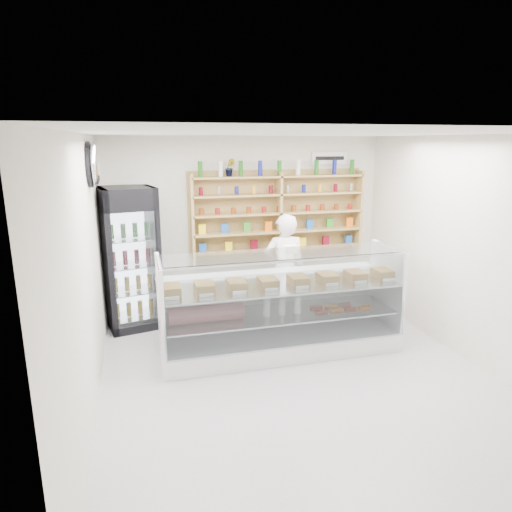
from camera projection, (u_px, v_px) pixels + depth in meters
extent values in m
plane|color=silver|center=(297.00, 377.00, 5.41)|extent=(5.00, 5.00, 0.00)
plane|color=white|center=(302.00, 133.00, 4.73)|extent=(5.00, 5.00, 0.00)
plane|color=silver|center=(246.00, 225.00, 7.42)|extent=(4.50, 0.00, 4.50)
plane|color=silver|center=(443.00, 368.00, 2.73)|extent=(4.50, 0.00, 4.50)
plane|color=silver|center=(85.00, 278.00, 4.52)|extent=(0.00, 5.00, 5.00)
plane|color=silver|center=(471.00, 251.00, 5.63)|extent=(0.00, 5.00, 5.00)
cube|color=white|center=(280.00, 342.00, 6.07)|extent=(3.11, 0.88, 0.26)
cube|color=white|center=(272.00, 299.00, 6.34)|extent=(3.11, 0.05, 0.65)
cube|color=silver|center=(281.00, 313.00, 5.97)|extent=(2.99, 0.78, 0.02)
cube|color=silver|center=(281.00, 286.00, 5.88)|extent=(3.05, 0.81, 0.02)
cube|color=silver|center=(292.00, 305.00, 5.50)|extent=(3.05, 0.13, 1.08)
cube|color=silver|center=(283.00, 254.00, 5.72)|extent=(3.05, 0.62, 0.01)
imported|color=white|center=(284.00, 270.00, 6.82)|extent=(0.66, 0.47, 1.70)
cube|color=black|center=(130.00, 258.00, 6.71)|extent=(0.89, 0.88, 2.09)
cube|color=#330537|center=(120.00, 201.00, 6.15)|extent=(0.73, 0.19, 0.29)
cube|color=silver|center=(125.00, 271.00, 6.38)|extent=(0.62, 0.15, 1.65)
cube|color=tan|center=(192.00, 217.00, 7.00)|extent=(0.04, 0.28, 1.33)
cube|color=tan|center=(279.00, 213.00, 7.34)|extent=(0.04, 0.28, 1.33)
cube|color=tan|center=(358.00, 210.00, 7.69)|extent=(0.04, 0.28, 1.33)
cube|color=tan|center=(278.00, 249.00, 7.49)|extent=(2.80, 0.28, 0.03)
cube|color=tan|center=(279.00, 231.00, 7.41)|extent=(2.80, 0.28, 0.03)
cube|color=tan|center=(279.00, 213.00, 7.34)|extent=(2.80, 0.28, 0.03)
cube|color=tan|center=(279.00, 194.00, 7.27)|extent=(2.80, 0.28, 0.03)
cube|color=tan|center=(279.00, 176.00, 7.20)|extent=(2.80, 0.28, 0.03)
imported|color=#1E6626|center=(230.00, 167.00, 6.97)|extent=(0.17, 0.14, 0.27)
ellipsoid|color=silver|center=(94.00, 165.00, 5.40)|extent=(0.15, 0.50, 0.50)
cube|color=white|center=(329.00, 158.00, 7.48)|extent=(0.62, 0.03, 0.20)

